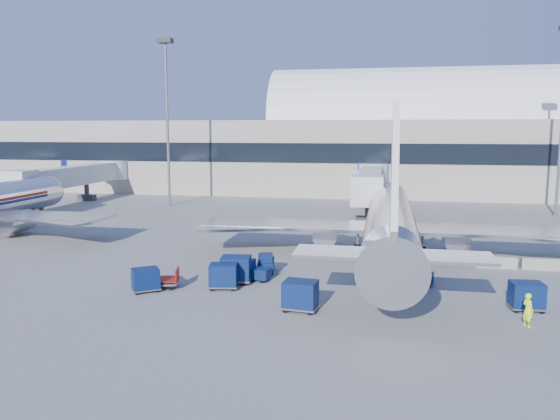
% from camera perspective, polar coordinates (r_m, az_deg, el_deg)
% --- Properties ---
extents(ground, '(260.00, 260.00, 0.00)m').
position_cam_1_polar(ground, '(43.42, -2.01, -5.57)').
color(ground, gray).
rests_on(ground, ground).
extents(terminal, '(170.00, 28.15, 21.00)m').
position_cam_1_polar(terminal, '(99.79, -2.39, 6.64)').
color(terminal, '#B2AA9E').
rests_on(terminal, ground).
extents(airliner_main, '(32.00, 37.26, 12.07)m').
position_cam_1_polar(airliner_main, '(46.18, 11.45, -1.18)').
color(airliner_main, silver).
rests_on(airliner_main, ground).
extents(jetbridge_near, '(4.40, 27.50, 6.25)m').
position_cam_1_polar(jetbridge_near, '(72.18, 9.46, 3.04)').
color(jetbridge_near, silver).
rests_on(jetbridge_near, ground).
extents(jetbridge_mid, '(4.40, 27.50, 6.25)m').
position_cam_1_polar(jetbridge_mid, '(84.49, -20.38, 3.39)').
color(jetbridge_mid, silver).
rests_on(jetbridge_mid, ground).
extents(mast_west, '(2.00, 1.20, 22.60)m').
position_cam_1_polar(mast_west, '(77.09, -11.75, 11.40)').
color(mast_west, slate).
rests_on(mast_west, ground).
extents(barrier_near, '(3.00, 0.55, 0.90)m').
position_cam_1_polar(barrier_near, '(44.99, 21.65, -5.08)').
color(barrier_near, '#9E9E96').
rests_on(barrier_near, ground).
extents(barrier_mid, '(3.00, 0.55, 0.90)m').
position_cam_1_polar(barrier_mid, '(45.73, 25.73, -5.11)').
color(barrier_mid, '#9E9E96').
rests_on(barrier_mid, ground).
extents(tug_lead, '(2.38, 1.46, 1.45)m').
position_cam_1_polar(tug_lead, '(38.51, -2.84, -6.36)').
color(tug_lead, '#0A1B4C').
rests_on(tug_lead, ground).
extents(tug_right, '(2.30, 1.39, 1.41)m').
position_cam_1_polar(tug_right, '(38.51, 14.00, -6.64)').
color(tug_right, '#0A1B4C').
rests_on(tug_right, ground).
extents(tug_left, '(1.52, 2.49, 1.52)m').
position_cam_1_polar(tug_left, '(40.46, -1.50, -5.59)').
color(tug_left, '#0A1B4C').
rests_on(tug_left, ground).
extents(cart_train_a, '(2.26, 1.83, 1.84)m').
position_cam_1_polar(cart_train_a, '(37.83, -4.62, -6.14)').
color(cart_train_a, '#0A1B4C').
rests_on(cart_train_a, ground).
extents(cart_train_b, '(2.12, 1.76, 1.67)m').
position_cam_1_polar(cart_train_b, '(36.56, -5.93, -6.83)').
color(cart_train_b, '#0A1B4C').
rests_on(cart_train_b, ground).
extents(cart_train_c, '(2.19, 2.09, 1.53)m').
position_cam_1_polar(cart_train_c, '(36.79, -13.86, -7.05)').
color(cart_train_c, '#0A1B4C').
rests_on(cart_train_c, ground).
extents(cart_solo_near, '(2.16, 1.73, 1.77)m').
position_cam_1_polar(cart_solo_near, '(32.08, 2.15, -8.86)').
color(cart_solo_near, '#0A1B4C').
rests_on(cart_solo_near, ground).
extents(cart_solo_far, '(2.00, 1.60, 1.66)m').
position_cam_1_polar(cart_solo_far, '(35.22, 24.37, -8.13)').
color(cart_solo_far, '#0A1B4C').
rests_on(cart_solo_far, ground).
extents(cart_open_red, '(2.65, 2.15, 0.62)m').
position_cam_1_polar(cart_open_red, '(37.54, -12.32, -7.28)').
color(cart_open_red, slate).
rests_on(cart_open_red, ground).
extents(ramp_worker, '(0.72, 0.80, 1.84)m').
position_cam_1_polar(ramp_worker, '(32.39, 24.48, -9.49)').
color(ramp_worker, '#D8FF1A').
rests_on(ramp_worker, ground).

